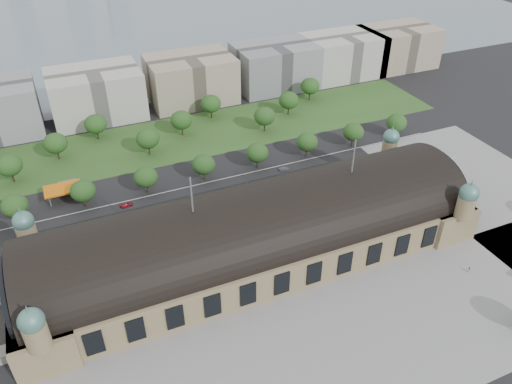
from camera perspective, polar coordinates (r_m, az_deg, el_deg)
name	(u,v)px	position (r m, az deg, el deg)	size (l,w,h in m)	color
ground	(255,258)	(169.67, -0.10, -7.55)	(900.00, 900.00, 0.00)	black
station	(255,234)	(162.98, -0.11, -4.86)	(150.00, 48.40, 44.30)	#8D7D57
plaza_south	(351,346)	(147.07, 10.83, -16.93)	(190.00, 48.00, 0.12)	gray
plaza_east	(488,190)	(222.99, 24.97, 0.24)	(56.00, 100.00, 0.12)	gray
road_slab	(168,211)	(193.47, -10.07, -2.12)	(260.00, 26.00, 0.10)	black
grass_belt	(147,144)	(240.22, -12.36, 5.36)	(300.00, 45.00, 0.10)	#2E5020
petrol_station	(66,188)	(212.17, -20.93, 0.48)	(14.00, 13.00, 5.05)	orange
lake	(105,25)	(432.02, -16.86, 17.78)	(700.00, 320.00, 0.08)	slate
office_3	(96,94)	(269.46, -17.79, 10.62)	(45.00, 32.00, 24.00)	#B7B5AE
office_4	(191,79)	(277.71, -7.44, 12.68)	(45.00, 32.00, 24.00)	tan
office_5	(275,66)	(294.34, 2.16, 14.20)	(45.00, 32.00, 24.00)	gray
office_6	(342,55)	(315.40, 9.83, 15.14)	(45.00, 32.00, 24.00)	#B7B5AE
office_7	(397,47)	(338.06, 15.81, 15.68)	(45.00, 32.00, 24.00)	tan
tree_row_2	(15,206)	(200.53, -25.87, -1.42)	(9.60, 9.60, 11.52)	#2D2116
tree_row_3	(83,191)	(199.35, -19.18, 0.12)	(9.60, 9.60, 11.52)	#2D2116
tree_row_4	(146,177)	(201.04, -12.49, 1.67)	(9.60, 9.60, 11.52)	#2D2116
tree_row_5	(204,165)	(205.54, -6.01, 3.14)	(9.60, 9.60, 11.52)	#2D2116
tree_row_6	(257,153)	(212.68, 0.14, 4.50)	(9.60, 9.60, 11.52)	#2D2116
tree_row_7	(307,142)	(222.19, 5.85, 5.70)	(9.60, 9.60, 11.52)	#2D2116
tree_row_8	(353,132)	(233.78, 11.06, 6.75)	(9.60, 9.60, 11.52)	#2D2116
tree_row_9	(396,123)	(247.17, 15.76, 7.65)	(9.60, 9.60, 11.52)	#2D2116
tree_belt_3	(9,165)	(226.18, -26.38, 2.75)	(10.40, 10.40, 12.48)	#2D2116
tree_belt_4	(55,143)	(235.72, -21.95, 5.19)	(10.40, 10.40, 12.48)	#2D2116
tree_belt_5	(96,124)	(246.95, -17.87, 7.40)	(10.40, 10.40, 12.48)	#2D2116
tree_belt_6	(148,139)	(227.60, -12.27, 5.97)	(10.40, 10.40, 12.48)	#2D2116
tree_belt_7	(181,120)	(241.61, -8.54, 8.13)	(10.40, 10.40, 12.48)	#2D2116
tree_belt_8	(211,104)	(256.83, -5.19, 10.02)	(10.40, 10.40, 12.48)	#2D2116
tree_belt_9	(265,116)	(242.78, 0.99, 8.66)	(10.40, 10.40, 12.48)	#2D2116
tree_belt_10	(289,100)	(260.16, 3.76, 10.42)	(10.40, 10.40, 12.48)	#2D2116
tree_belt_11	(310,86)	(278.27, 6.20, 11.93)	(10.40, 10.40, 12.48)	#2D2116
traffic_car_2	(75,239)	(187.07, -19.97, -5.11)	(2.52, 5.47, 1.52)	black
traffic_car_3	(127,205)	(198.79, -14.57, -1.43)	(1.93, 4.76, 1.38)	maroon
traffic_car_4	(215,210)	(190.09, -4.67, -2.07)	(1.89, 4.70, 1.60)	#161C3F
traffic_car_5	(284,169)	(214.80, 3.19, 2.68)	(1.48, 4.24, 1.40)	#4F5056
traffic_car_6	(412,155)	(235.20, 17.44, 4.06)	(2.43, 5.27, 1.47)	silver
parked_car_1	(44,263)	(180.96, -23.09, -7.46)	(2.63, 5.70, 1.58)	maroon
parked_car_2	(63,266)	(177.49, -21.15, -7.86)	(2.07, 5.09, 1.48)	#1B1741
parked_car_3	(125,242)	(180.71, -14.70, -5.54)	(1.77, 4.40, 1.50)	slate
parked_car_4	(150,243)	(178.34, -12.01, -5.74)	(1.38, 3.95, 1.30)	silver
parked_car_5	(102,250)	(179.40, -17.15, -6.38)	(2.44, 5.29, 1.47)	gray
parked_car_6	(155,242)	(178.49, -11.46, -5.58)	(2.07, 5.09, 1.48)	black
bus_west	(208,210)	(188.67, -5.53, -2.07)	(3.03, 12.94, 3.60)	red
bus_mid	(212,211)	(188.08, -5.10, -2.21)	(2.85, 12.17, 3.39)	silver
bus_east	(289,189)	(199.48, 3.85, 0.30)	(3.12, 13.32, 3.71)	beige
pedestrian_0	(469,270)	(178.08, 23.16, -8.17)	(0.95, 0.55, 1.95)	gray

